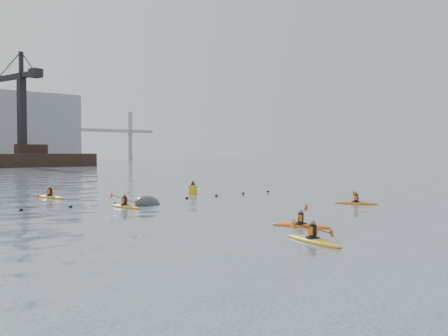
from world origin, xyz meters
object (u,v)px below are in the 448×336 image
at_px(kayaker_0, 301,225).
at_px(nav_buoy, 193,189).
at_px(kayaker_5, 50,197).
at_px(kayaker_3, 125,206).
at_px(mooring_buoy, 148,204).
at_px(kayaker_4, 356,203).
at_px(kayaker_1, 313,240).

bearing_deg(kayaker_0, nav_buoy, 46.01).
xyz_separation_m(kayaker_0, kayaker_5, (-4.50, 21.73, 0.01)).
distance_m(kayaker_5, nav_buoy, 11.35).
distance_m(kayaker_0, kayaker_5, 22.20).
bearing_deg(kayaker_3, mooring_buoy, 8.18).
relative_size(kayaker_0, mooring_buoy, 1.21).
bearing_deg(kayaker_5, kayaker_3, -97.45).
bearing_deg(nav_buoy, mooring_buoy, -147.25).
distance_m(kayaker_4, nav_buoy, 13.89).
xyz_separation_m(kayaker_3, kayaker_4, (13.30, -8.13, -0.00)).
bearing_deg(kayaker_4, kayaker_5, -76.58).
bearing_deg(kayaker_1, kayaker_3, 100.15).
distance_m(kayaker_3, nav_buoy, 10.25).
height_order(kayaker_1, nav_buoy, nav_buoy).
distance_m(kayaker_0, kayaker_1, 3.85).
bearing_deg(kayaker_5, nav_buoy, -39.29).
distance_m(kayaker_1, kayaker_5, 24.72).
distance_m(kayaker_0, kayaker_4, 11.22).
bearing_deg(nav_buoy, kayaker_3, -150.49).
bearing_deg(kayaker_0, kayaker_3, 78.26).
xyz_separation_m(kayaker_3, nav_buoy, (8.92, 5.05, 0.30)).
distance_m(kayaker_1, nav_buoy, 22.06).
distance_m(kayaker_4, kayaker_5, 22.95).
height_order(kayaker_1, kayaker_3, kayaker_3).
distance_m(kayaker_3, kayaker_4, 15.59).
distance_m(kayaker_0, kayaker_3, 12.73).
distance_m(kayaker_1, kayaker_4, 14.76).
xyz_separation_m(kayaker_0, nav_buoy, (5.99, 17.44, 0.31)).
xyz_separation_m(kayaker_5, mooring_buoy, (3.62, -8.72, -0.10)).
bearing_deg(nav_buoy, kayaker_5, 157.75).
relative_size(kayaker_0, kayaker_3, 0.91).
distance_m(kayaker_3, mooring_buoy, 2.13).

